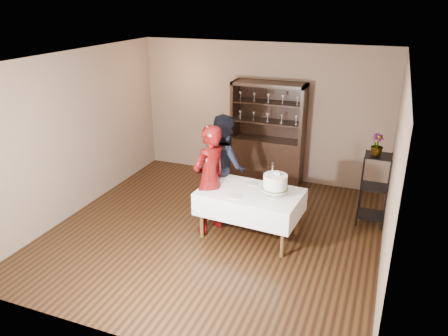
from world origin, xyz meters
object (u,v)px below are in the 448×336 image
at_px(cake_table, 250,202).
at_px(woman, 210,180).
at_px(china_hutch, 267,150).
at_px(man, 224,165).
at_px(cake, 275,183).
at_px(plant_etagere, 374,187).
at_px(potted_plant, 377,145).

xyz_separation_m(cake_table, woman, (-0.64, -0.06, 0.29)).
xyz_separation_m(china_hutch, man, (-0.31, -1.54, 0.20)).
distance_m(china_hutch, cake, 2.35).
relative_size(china_hutch, cake_table, 1.26).
height_order(cake_table, cake, cake).
relative_size(plant_etagere, man, 0.69).
bearing_deg(plant_etagere, cake_table, -147.36).
xyz_separation_m(plant_etagere, potted_plant, (-0.04, -0.02, 0.71)).
xyz_separation_m(woman, man, (-0.02, 0.68, -0.01)).
distance_m(cake_table, potted_plant, 2.15).
height_order(woman, man, woman).
height_order(cake_table, woman, woman).
bearing_deg(woman, cake, 112.94).
bearing_deg(woman, potted_plant, 138.49).
xyz_separation_m(woman, cake, (1.03, 0.01, 0.10)).
bearing_deg(woman, plant_etagere, 138.38).
relative_size(woman, man, 1.01).
distance_m(china_hutch, cake_table, 2.19).
relative_size(cake_table, cake, 2.94).
distance_m(cake_table, cake, 0.55).
height_order(china_hutch, man, china_hutch).
bearing_deg(cake_table, potted_plant, 32.94).
bearing_deg(china_hutch, woman, -97.38).
relative_size(cake_table, potted_plant, 4.60).
height_order(china_hutch, woman, china_hutch).
distance_m(china_hutch, woman, 2.25).
relative_size(cake_table, man, 0.91).
bearing_deg(cake_table, cake, -6.68).
bearing_deg(plant_etagere, woman, -153.74).
height_order(plant_etagere, cake, cake).
bearing_deg(cake, man, 147.81).
height_order(cake, potted_plant, potted_plant).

